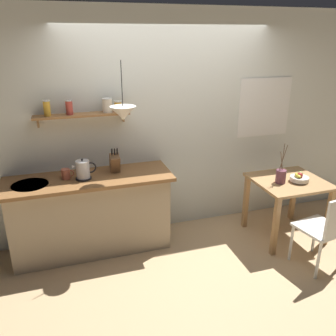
{
  "coord_description": "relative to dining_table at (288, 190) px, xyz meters",
  "views": [
    {
      "loc": [
        -1.23,
        -3.35,
        2.39
      ],
      "look_at": [
        -0.1,
        0.25,
        0.95
      ],
      "focal_mm": 37.47,
      "sensor_mm": 36.0,
      "label": 1
    }
  ],
  "objects": [
    {
      "name": "ground_plane",
      "position": [
        -1.32,
        0.09,
        -0.62
      ],
      "size": [
        14.0,
        14.0,
        0.0
      ],
      "primitive_type": "plane",
      "color": "tan"
    },
    {
      "name": "back_wall",
      "position": [
        -1.12,
        0.74,
        0.73
      ],
      "size": [
        6.8,
        0.11,
        2.7
      ],
      "color": "silver",
      "rests_on": "ground_plane"
    },
    {
      "name": "kitchen_counter",
      "position": [
        -2.32,
        0.41,
        -0.15
      ],
      "size": [
        1.83,
        0.63,
        0.93
      ],
      "color": "tan",
      "rests_on": "ground_plane"
    },
    {
      "name": "wall_shelf",
      "position": [
        -2.27,
        0.58,
        1.0
      ],
      "size": [
        1.02,
        0.2,
        0.3
      ],
      "color": "#9E6B3D"
    },
    {
      "name": "dining_table",
      "position": [
        0.0,
        0.0,
        0.0
      ],
      "size": [
        0.83,
        0.77,
        0.75
      ],
      "color": "tan",
      "rests_on": "ground_plane"
    },
    {
      "name": "dining_chair_near",
      "position": [
        -0.01,
        -0.71,
        -0.12
      ],
      "size": [
        0.5,
        0.5,
        0.89
      ],
      "color": "white",
      "rests_on": "ground_plane"
    },
    {
      "name": "fruit_bowl",
      "position": [
        0.08,
        -0.08,
        0.18
      ],
      "size": [
        0.22,
        0.22,
        0.12
      ],
      "color": "silver",
      "rests_on": "dining_table"
    },
    {
      "name": "twig_vase",
      "position": [
        -0.15,
        -0.03,
        0.22
      ],
      "size": [
        0.12,
        0.12,
        0.48
      ],
      "color": "brown",
      "rests_on": "dining_table"
    },
    {
      "name": "electric_kettle",
      "position": [
        -2.37,
        0.35,
        0.41
      ],
      "size": [
        0.25,
        0.17,
        0.23
      ],
      "color": "black",
      "rests_on": "kitchen_counter"
    },
    {
      "name": "knife_block",
      "position": [
        -2.01,
        0.46,
        0.42
      ],
      "size": [
        0.1,
        0.18,
        0.29
      ],
      "color": "brown",
      "rests_on": "kitchen_counter"
    },
    {
      "name": "coffee_mug_by_sink",
      "position": [
        -2.55,
        0.42,
        0.36
      ],
      "size": [
        0.14,
        0.09,
        0.11
      ],
      "color": "#C6664C",
      "rests_on": "kitchen_counter"
    },
    {
      "name": "pendant_lamp",
      "position": [
        -1.93,
        0.25,
        1.02
      ],
      "size": [
        0.27,
        0.27,
        0.59
      ],
      "color": "black"
    }
  ]
}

